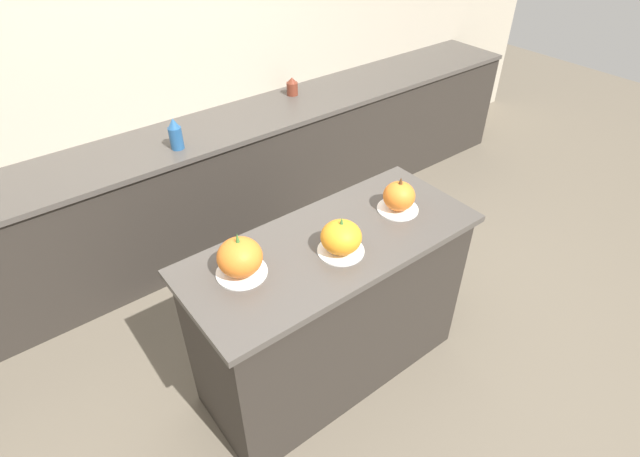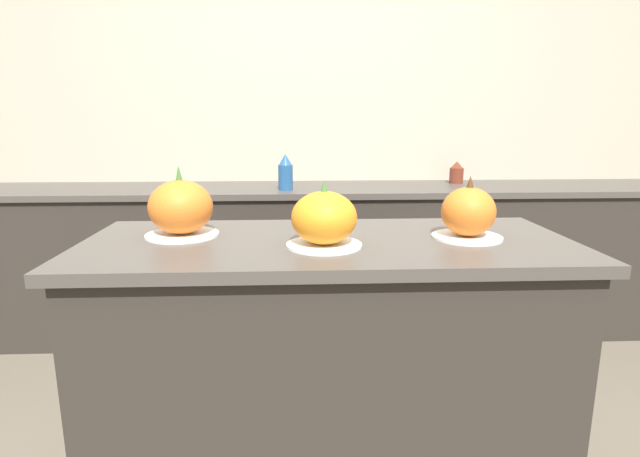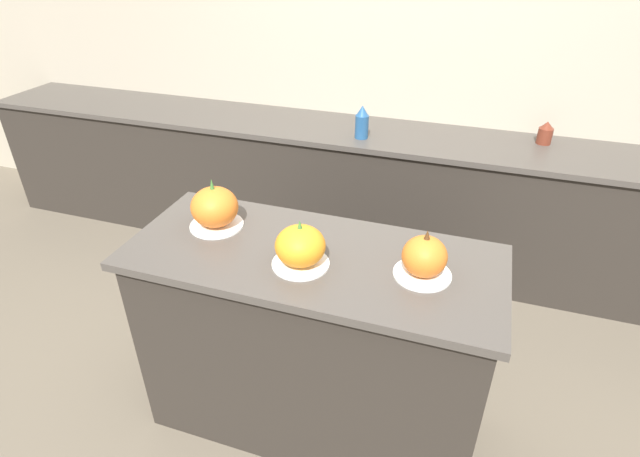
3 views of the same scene
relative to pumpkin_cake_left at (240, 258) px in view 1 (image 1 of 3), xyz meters
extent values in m
plane|color=#665B4C|center=(0.46, -0.07, -1.05)|extent=(12.00, 12.00, 0.00)
cube|color=#B2A893|center=(0.46, 1.77, 0.20)|extent=(8.00, 0.06, 2.50)
cube|color=#2D2823|center=(0.46, -0.07, -0.58)|extent=(1.43, 0.57, 0.92)
cube|color=#47423D|center=(0.46, -0.07, -0.11)|extent=(1.49, 0.63, 0.03)
cube|color=#2D2823|center=(0.46, 1.44, -0.60)|extent=(6.00, 0.56, 0.88)
cube|color=#47423D|center=(0.46, 1.44, -0.15)|extent=(6.00, 0.60, 0.03)
cylinder|color=white|center=(0.00, 0.00, -0.08)|extent=(0.23, 0.23, 0.01)
ellipsoid|color=orange|center=(0.00, 0.00, 0.00)|extent=(0.20, 0.20, 0.17)
cone|color=#38702D|center=(0.00, 0.00, 0.11)|extent=(0.02, 0.02, 0.05)
cylinder|color=white|center=(0.44, -0.15, -0.08)|extent=(0.22, 0.22, 0.01)
ellipsoid|color=orange|center=(0.44, -0.15, 0.00)|extent=(0.19, 0.19, 0.15)
cone|color=#38702D|center=(0.44, -0.15, 0.09)|extent=(0.02, 0.02, 0.04)
cylinder|color=white|center=(0.89, -0.07, -0.08)|extent=(0.21, 0.21, 0.01)
ellipsoid|color=orange|center=(0.89, -0.07, 0.00)|extent=(0.16, 0.16, 0.15)
cone|color=#4C2D14|center=(0.89, -0.07, 0.09)|extent=(0.02, 0.02, 0.04)
cylinder|color=#235184|center=(0.30, 1.31, -0.06)|extent=(0.08, 0.08, 0.14)
cone|color=#235184|center=(0.30, 1.31, 0.05)|extent=(0.08, 0.08, 0.06)
cylinder|color=maroon|center=(1.38, 1.57, -0.08)|extent=(0.09, 0.09, 0.10)
cone|color=maroon|center=(1.38, 1.57, -0.01)|extent=(0.08, 0.08, 0.04)
camera|label=1|loc=(-0.72, -1.50, 1.41)|focal=28.00mm
camera|label=2|loc=(0.36, -1.55, 0.28)|focal=28.00mm
camera|label=3|loc=(1.00, -1.60, 1.01)|focal=28.00mm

